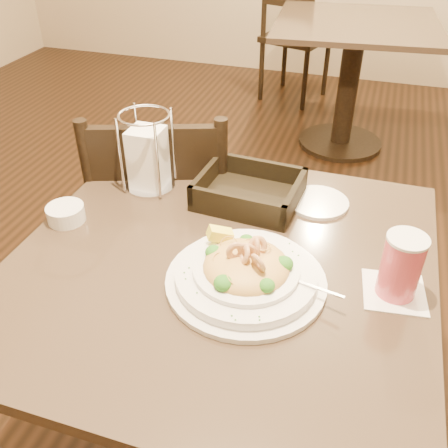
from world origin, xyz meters
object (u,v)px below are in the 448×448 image
(bread_basket, at_px, (249,193))
(dining_chair_far, at_px, (294,32))
(pasta_bowl, at_px, (246,272))
(drink_glass, at_px, (401,267))
(napkin_caddy, at_px, (148,157))
(main_table, at_px, (222,335))
(background_table, at_px, (351,64))
(side_plate, at_px, (318,202))
(butter_ramekin, at_px, (66,214))
(dining_chair_near, at_px, (165,227))

(bread_basket, bearing_deg, dining_chair_far, 98.22)
(pasta_bowl, bearing_deg, bread_basket, 104.19)
(drink_glass, relative_size, napkin_caddy, 0.66)
(main_table, distance_m, bread_basket, 0.36)
(bread_basket, bearing_deg, pasta_bowl, -75.81)
(background_table, height_order, side_plate, side_plate)
(main_table, relative_size, bread_basket, 3.43)
(dining_chair_far, xyz_separation_m, bread_basket, (0.38, -2.64, 0.29))
(background_table, bearing_deg, dining_chair_far, 124.98)
(side_plate, bearing_deg, pasta_bowl, -105.49)
(drink_glass, distance_m, napkin_caddy, 0.68)
(drink_glass, height_order, napkin_caddy, napkin_caddy)
(background_table, bearing_deg, side_plate, -87.57)
(dining_chair_far, xyz_separation_m, drink_glass, (0.75, -2.88, 0.33))
(dining_chair_far, bearing_deg, napkin_caddy, 108.89)
(butter_ramekin, bearing_deg, dining_chair_far, 89.73)
(main_table, xyz_separation_m, dining_chair_far, (-0.39, 2.88, -0.02))
(pasta_bowl, bearing_deg, napkin_caddy, 139.82)
(main_table, xyz_separation_m, background_table, (0.08, 2.21, 0.00))
(dining_chair_near, bearing_deg, napkin_caddy, 87.15)
(background_table, height_order, dining_chair_near, dining_chair_near)
(dining_chair_near, distance_m, napkin_caddy, 0.39)
(napkin_caddy, height_order, butter_ramekin, napkin_caddy)
(bread_basket, relative_size, side_plate, 1.71)
(background_table, relative_size, bread_basket, 3.74)
(drink_glass, xyz_separation_m, butter_ramekin, (-0.76, 0.02, -0.05))
(drink_glass, height_order, butter_ramekin, drink_glass)
(dining_chair_far, bearing_deg, dining_chair_near, 107.91)
(background_table, bearing_deg, bread_basket, -92.59)
(drink_glass, bearing_deg, butter_ramekin, 178.34)
(main_table, relative_size, side_plate, 5.86)
(pasta_bowl, distance_m, napkin_caddy, 0.46)
(dining_chair_near, distance_m, drink_glass, 0.86)
(main_table, height_order, butter_ramekin, butter_ramekin)
(dining_chair_near, xyz_separation_m, bread_basket, (0.32, -0.16, 0.29))
(dining_chair_far, relative_size, napkin_caddy, 4.46)
(butter_ramekin, bearing_deg, bread_basket, 28.86)
(dining_chair_far, xyz_separation_m, pasta_bowl, (0.46, -2.94, 0.29))
(dining_chair_near, bearing_deg, bread_basket, 134.48)
(drink_glass, distance_m, side_plate, 0.35)
(dining_chair_near, relative_size, bread_basket, 3.54)
(side_plate, bearing_deg, drink_glass, -54.78)
(background_table, relative_size, side_plate, 6.40)
(pasta_bowl, relative_size, side_plate, 2.37)
(bread_basket, bearing_deg, butter_ramekin, -151.14)
(dining_chair_near, relative_size, dining_chair_far, 1.00)
(pasta_bowl, relative_size, napkin_caddy, 1.74)
(drink_glass, bearing_deg, pasta_bowl, -167.86)
(bread_basket, bearing_deg, napkin_caddy, -177.59)
(drink_glass, bearing_deg, main_table, -179.30)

